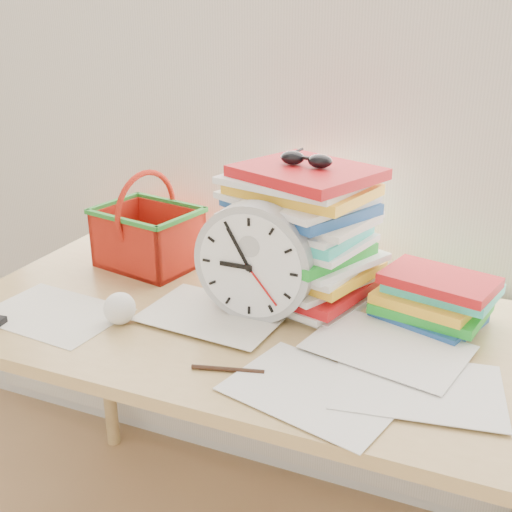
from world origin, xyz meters
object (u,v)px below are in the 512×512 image
at_px(desk, 250,350).
at_px(book_stack, 433,298).
at_px(paper_stack, 302,234).
at_px(clock, 255,262).
at_px(basket, 147,220).

xyz_separation_m(desk, book_stack, (0.38, 0.17, 0.13)).
distance_m(paper_stack, book_stack, 0.33).
xyz_separation_m(desk, paper_stack, (0.06, 0.17, 0.24)).
distance_m(clock, book_stack, 0.41).
relative_size(book_stack, basket, 1.03).
relative_size(paper_stack, book_stack, 1.28).
relative_size(clock, book_stack, 1.03).
relative_size(desk, paper_stack, 4.09).
relative_size(desk, basket, 5.37).
bearing_deg(desk, basket, 152.86).
bearing_deg(basket, paper_stack, 7.62).
bearing_deg(clock, paper_stack, 68.21).
height_order(desk, clock, clock).
distance_m(paper_stack, basket, 0.45).
relative_size(desk, book_stack, 5.22).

